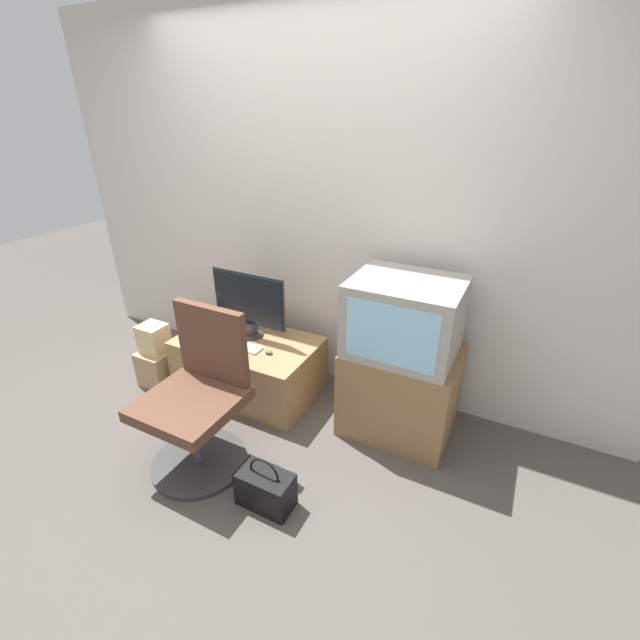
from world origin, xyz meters
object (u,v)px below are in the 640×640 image
office_chair (198,403)px  cardboard_box_lower (159,367)px  main_monitor (249,304)px  handbag (265,489)px  crt_tv (404,317)px  keyboard (241,346)px  mouse (269,352)px

office_chair → cardboard_box_lower: office_chair is taller
main_monitor → handbag: size_ratio=1.86×
main_monitor → crt_tv: crt_tv is taller
main_monitor → office_chair: size_ratio=0.62×
crt_tv → handbag: size_ratio=1.99×
keyboard → mouse: (0.23, 0.01, 0.01)m
office_chair → mouse: bearing=83.4°
office_chair → handbag: (0.52, -0.12, -0.30)m
keyboard → mouse: 0.23m
office_chair → keyboard: bearing=104.2°
main_monitor → mouse: 0.39m
handbag → cardboard_box_lower: bearing=156.7°
main_monitor → handbag: bearing=-52.1°
keyboard → handbag: bearing=-47.5°
mouse → handbag: bearing=-59.1°
cardboard_box_lower → crt_tv: bearing=10.4°
keyboard → office_chair: (0.16, -0.61, -0.02)m
cardboard_box_lower → main_monitor: bearing=25.9°
keyboard → cardboard_box_lower: size_ratio=1.13×
main_monitor → handbag: (0.71, -0.91, -0.56)m
main_monitor → cardboard_box_lower: size_ratio=2.11×
mouse → handbag: size_ratio=0.17×
mouse → office_chair: office_chair is taller
cardboard_box_lower → handbag: bearing=-23.3°
main_monitor → handbag: main_monitor is taller
main_monitor → crt_tv: 1.13m
keyboard → crt_tv: crt_tv is taller
handbag → office_chair: bearing=166.9°
mouse → crt_tv: crt_tv is taller
main_monitor → keyboard: (0.03, -0.17, -0.25)m
mouse → crt_tv: bearing=11.1°
main_monitor → handbag: 1.28m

